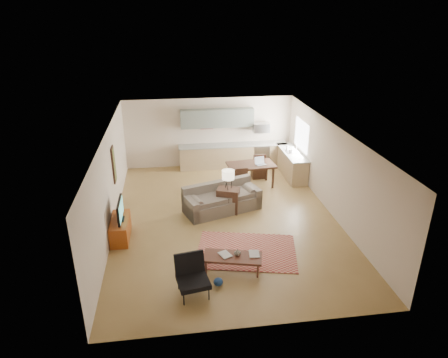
{
  "coord_description": "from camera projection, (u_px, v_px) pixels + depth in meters",
  "views": [
    {
      "loc": [
        -1.5,
        -10.47,
        5.81
      ],
      "look_at": [
        0.0,
        0.3,
        1.15
      ],
      "focal_mm": 32.0,
      "sensor_mm": 36.0,
      "label": 1
    }
  ],
  "objects": [
    {
      "name": "laptop",
      "position": [
        261.0,
        161.0,
        13.76
      ],
      "size": [
        0.4,
        0.34,
        0.26
      ],
      "primitive_type": null,
      "rotation": [
        0.0,
        0.0,
        0.25
      ],
      "color": "#A5A8AD",
      "rests_on": "dining_table"
    },
    {
      "name": "dining_table",
      "position": [
        251.0,
        175.0,
        14.03
      ],
      "size": [
        1.7,
        1.07,
        0.82
      ],
      "primitive_type": null,
      "rotation": [
        0.0,
        0.0,
        0.09
      ],
      "color": "#351F16",
      "rests_on": "floor"
    },
    {
      "name": "wall_art_left",
      "position": [
        114.0,
        165.0,
        11.81
      ],
      "size": [
        0.06,
        0.42,
        1.1
      ],
      "primitive_type": null,
      "color": "olive",
      "rests_on": "room"
    },
    {
      "name": "window_right",
      "position": [
        301.0,
        135.0,
        14.54
      ],
      "size": [
        0.02,
        1.4,
        1.05
      ],
      "primitive_type": "cube",
      "color": "white",
      "rests_on": "room"
    },
    {
      "name": "sofa",
      "position": [
        222.0,
        198.0,
        12.3
      ],
      "size": [
        2.65,
        1.8,
        0.85
      ],
      "primitive_type": null,
      "rotation": [
        0.0,
        0.0,
        0.33
      ],
      "color": "#6A5F54",
      "rests_on": "floor"
    },
    {
      "name": "coffee_table",
      "position": [
        232.0,
        263.0,
        9.52
      ],
      "size": [
        1.49,
        0.87,
        0.42
      ],
      "primitive_type": null,
      "rotation": [
        0.0,
        0.0,
        -0.24
      ],
      "color": "#492418",
      "rests_on": "floor"
    },
    {
      "name": "tv_credenza",
      "position": [
        120.0,
        229.0,
        10.87
      ],
      "size": [
        0.47,
        1.22,
        0.56
      ],
      "primitive_type": null,
      "color": "#994014",
      "rests_on": "floor"
    },
    {
      "name": "book_a",
      "position": [
        221.0,
        256.0,
        9.41
      ],
      "size": [
        0.47,
        0.49,
        0.03
      ],
      "primitive_type": "imported",
      "rotation": [
        0.0,
        0.0,
        0.41
      ],
      "color": "maroon",
      "rests_on": "coffee_table"
    },
    {
      "name": "kitchen_range",
      "position": [
        260.0,
        154.0,
        15.89
      ],
      "size": [
        0.62,
        0.62,
        0.9
      ],
      "primitive_type": "cube",
      "color": "#A5A8AD",
      "rests_on": "ground"
    },
    {
      "name": "table_lamp",
      "position": [
        228.0,
        179.0,
        11.98
      ],
      "size": [
        0.5,
        0.5,
        0.62
      ],
      "primitive_type": null,
      "rotation": [
        0.0,
        0.0,
        -0.47
      ],
      "color": "beige",
      "rests_on": "console_table"
    },
    {
      "name": "vase",
      "position": [
        237.0,
        252.0,
        9.44
      ],
      "size": [
        0.19,
        0.19,
        0.16
      ],
      "primitive_type": "imported",
      "rotation": [
        0.0,
        0.0,
        -0.11
      ],
      "color": "black",
      "rests_on": "coffee_table"
    },
    {
      "name": "kitchen_microwave",
      "position": [
        261.0,
        128.0,
        15.48
      ],
      "size": [
        0.62,
        0.4,
        0.35
      ],
      "primitive_type": "cube",
      "color": "#A5A8AD",
      "rests_on": "room"
    },
    {
      "name": "dining_chair_far",
      "position": [
        258.0,
        165.0,
        14.73
      ],
      "size": [
        0.47,
        0.49,
        0.97
      ],
      "primitive_type": null,
      "rotation": [
        0.0,
        0.0,
        3.15
      ],
      "color": "#351F16",
      "rests_on": "floor"
    },
    {
      "name": "dining_chair_near",
      "position": [
        243.0,
        183.0,
        13.28
      ],
      "size": [
        0.46,
        0.48,
        0.91
      ],
      "primitive_type": null,
      "rotation": [
        0.0,
        0.0,
        0.05
      ],
      "color": "#351F16",
      "rests_on": "floor"
    },
    {
      "name": "soap_bottle",
      "position": [
        288.0,
        147.0,
        14.95
      ],
      "size": [
        0.11,
        0.11,
        0.19
      ],
      "primitive_type": "imported",
      "rotation": [
        0.0,
        0.0,
        0.11
      ],
      "color": "beige",
      "rests_on": "kitchen_counter_right"
    },
    {
      "name": "kitchen_counter_back",
      "position": [
        233.0,
        156.0,
        15.75
      ],
      "size": [
        4.26,
        0.64,
        0.92
      ],
      "primitive_type": null,
      "color": "#A18760",
      "rests_on": "ground"
    },
    {
      "name": "upper_cabinets",
      "position": [
        217.0,
        118.0,
        15.22
      ],
      "size": [
        2.8,
        0.34,
        0.7
      ],
      "primitive_type": "cube",
      "color": "slate",
      "rests_on": "room"
    },
    {
      "name": "room",
      "position": [
        225.0,
        177.0,
        11.48
      ],
      "size": [
        9.0,
        9.0,
        9.0
      ],
      "color": "olive",
      "rests_on": "ground"
    },
    {
      "name": "rug",
      "position": [
        246.0,
        251.0,
        10.36
      ],
      "size": [
        2.86,
        2.27,
        0.02
      ],
      "primitive_type": "cube",
      "rotation": [
        0.0,
        0.0,
        -0.22
      ],
      "color": "maroon",
      "rests_on": "floor"
    },
    {
      "name": "kitchen_counter_right",
      "position": [
        291.0,
        164.0,
        14.93
      ],
      "size": [
        0.64,
        2.26,
        0.92
      ],
      "primitive_type": null,
      "color": "#A18760",
      "rests_on": "ground"
    },
    {
      "name": "console_table",
      "position": [
        228.0,
        200.0,
        12.25
      ],
      "size": [
        0.77,
        0.63,
        0.77
      ],
      "primitive_type": null,
      "rotation": [
        0.0,
        0.0,
        -0.33
      ],
      "color": "#351F16",
      "rests_on": "floor"
    },
    {
      "name": "triptych",
      "position": [
        207.0,
        123.0,
        15.38
      ],
      "size": [
        1.7,
        0.04,
        0.5
      ],
      "primitive_type": null,
      "color": "beige",
      "rests_on": "room"
    },
    {
      "name": "book_b",
      "position": [
        249.0,
        254.0,
        9.49
      ],
      "size": [
        0.31,
        0.38,
        0.02
      ],
      "primitive_type": "imported",
      "rotation": [
        0.0,
        0.0,
        -0.12
      ],
      "color": "navy",
      "rests_on": "coffee_table"
    },
    {
      "name": "armchair",
      "position": [
        193.0,
        278.0,
        8.63
      ],
      "size": [
        0.89,
        0.89,
        0.88
      ],
      "primitive_type": null,
      "rotation": [
        0.0,
        0.0,
        0.18
      ],
      "color": "black",
      "rests_on": "floor"
    },
    {
      "name": "tv",
      "position": [
        120.0,
        210.0,
        10.66
      ],
      "size": [
        0.09,
        0.94,
        0.56
      ],
      "primitive_type": null,
      "color": "black",
      "rests_on": "tv_credenza"
    }
  ]
}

